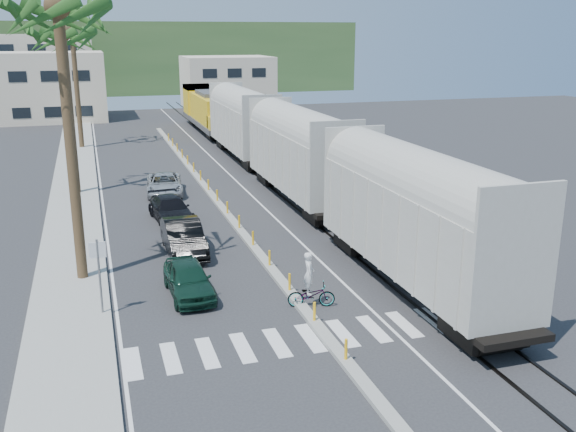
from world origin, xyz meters
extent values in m
plane|color=#28282B|center=(0.00, 0.00, 0.00)|extent=(140.00, 140.00, 0.00)
cube|color=gray|center=(-8.50, 25.00, 0.07)|extent=(3.00, 90.00, 0.15)
cube|color=black|center=(4.28, 28.00, 0.03)|extent=(0.12, 100.00, 0.06)
cube|color=black|center=(5.72, 28.00, 0.03)|extent=(0.12, 100.00, 0.06)
cube|color=gray|center=(0.00, 20.00, 0.07)|extent=(0.45, 60.00, 0.15)
cylinder|color=yellow|center=(0.00, -4.00, 0.50)|extent=(0.10, 0.10, 0.70)
cylinder|color=yellow|center=(0.00, -1.00, 0.50)|extent=(0.10, 0.10, 0.70)
cylinder|color=yellow|center=(0.00, 2.00, 0.50)|extent=(0.10, 0.10, 0.70)
cylinder|color=yellow|center=(0.00, 5.00, 0.50)|extent=(0.10, 0.10, 0.70)
cylinder|color=yellow|center=(0.00, 8.00, 0.50)|extent=(0.10, 0.10, 0.70)
cylinder|color=yellow|center=(0.00, 11.00, 0.50)|extent=(0.10, 0.10, 0.70)
cylinder|color=yellow|center=(0.00, 14.00, 0.50)|extent=(0.10, 0.10, 0.70)
cylinder|color=yellow|center=(0.00, 17.00, 0.50)|extent=(0.10, 0.10, 0.70)
cylinder|color=yellow|center=(0.00, 20.00, 0.50)|extent=(0.10, 0.10, 0.70)
cylinder|color=yellow|center=(0.00, 23.00, 0.50)|extent=(0.10, 0.10, 0.70)
cylinder|color=yellow|center=(0.00, 26.00, 0.50)|extent=(0.10, 0.10, 0.70)
cylinder|color=yellow|center=(0.00, 29.00, 0.50)|extent=(0.10, 0.10, 0.70)
cylinder|color=yellow|center=(0.00, 32.00, 0.50)|extent=(0.10, 0.10, 0.70)
cylinder|color=yellow|center=(0.00, 35.00, 0.50)|extent=(0.10, 0.10, 0.70)
cylinder|color=yellow|center=(0.00, 38.00, 0.50)|extent=(0.10, 0.10, 0.70)
cylinder|color=yellow|center=(0.00, 41.00, 0.50)|extent=(0.10, 0.10, 0.70)
cube|color=silver|center=(0.00, -2.00, 0.01)|extent=(14.00, 2.20, 0.01)
cube|color=silver|center=(-6.80, 25.00, 0.00)|extent=(0.12, 90.00, 0.01)
cube|color=silver|center=(2.50, 25.00, 0.00)|extent=(0.12, 90.00, 0.01)
cube|color=#AAA79C|center=(5.00, 1.02, 2.70)|extent=(3.00, 12.88, 3.40)
cylinder|color=#AAA79C|center=(5.00, 1.02, 4.40)|extent=(2.90, 12.58, 2.90)
cube|color=black|center=(5.00, 1.02, 0.50)|extent=(2.60, 12.88, 1.00)
cube|color=#AAA79C|center=(5.00, 16.02, 2.70)|extent=(3.00, 12.88, 3.40)
cylinder|color=#AAA79C|center=(5.00, 16.02, 4.40)|extent=(2.90, 12.58, 2.90)
cube|color=black|center=(5.00, 16.02, 0.50)|extent=(2.60, 12.88, 1.00)
cube|color=#AAA79C|center=(5.00, 31.02, 2.70)|extent=(3.00, 12.88, 3.40)
cylinder|color=#AAA79C|center=(5.00, 31.02, 4.40)|extent=(2.90, 12.58, 2.90)
cube|color=black|center=(5.00, 31.02, 0.50)|extent=(2.60, 12.88, 1.00)
cube|color=#4C4C4F|center=(5.00, 47.02, 1.05)|extent=(3.00, 17.00, 0.50)
cube|color=#C28713|center=(5.00, 46.02, 2.60)|extent=(2.70, 12.24, 2.60)
cube|color=#C28713|center=(5.00, 52.80, 2.90)|extent=(3.00, 3.74, 3.20)
cube|color=black|center=(5.00, 47.02, 0.45)|extent=(2.60, 13.60, 0.90)
cylinder|color=brown|center=(-8.00, 6.00, 5.50)|extent=(0.44, 0.44, 11.00)
sphere|color=#224917|center=(-8.00, 6.00, 11.15)|extent=(3.20, 3.20, 3.20)
cylinder|color=brown|center=(-8.30, 22.00, 5.00)|extent=(0.44, 0.44, 10.00)
sphere|color=#224917|center=(-8.30, 22.00, 10.15)|extent=(3.20, 3.20, 3.20)
cylinder|color=brown|center=(-8.00, 40.00, 6.00)|extent=(0.44, 0.44, 12.00)
sphere|color=#224917|center=(-8.00, 40.00, 12.15)|extent=(3.20, 3.20, 3.20)
cylinder|color=slate|center=(-7.30, 2.00, 1.50)|extent=(0.08, 0.08, 3.00)
cube|color=silver|center=(-7.30, 2.00, 2.60)|extent=(0.60, 0.04, 0.60)
cube|color=beige|center=(-11.00, 62.00, 4.00)|extent=(12.00, 10.00, 8.00)
cube|color=beige|center=(-13.00, 78.00, 5.00)|extent=(14.00, 12.00, 10.00)
cube|color=beige|center=(12.00, 70.00, 3.50)|extent=(12.00, 10.00, 7.00)
cube|color=#385628|center=(0.00, 100.00, 6.00)|extent=(80.00, 20.00, 12.00)
imported|color=#103123|center=(-3.92, 3.01, 0.70)|extent=(1.94, 4.20, 1.39)
imported|color=black|center=(-3.36, 8.23, 0.80)|extent=(1.76, 4.87, 1.60)
imported|color=black|center=(-3.23, 13.89, 0.68)|extent=(2.85, 5.07, 1.36)
imported|color=#B0B2B5|center=(-2.83, 20.29, 0.68)|extent=(3.17, 5.30, 1.35)
imported|color=#9EA0A5|center=(0.41, 0.51, 0.48)|extent=(1.50, 2.12, 0.96)
imported|color=silver|center=(0.31, 0.51, 1.38)|extent=(0.80, 0.69, 1.67)
camera|label=1|loc=(-7.22, -21.02, 10.16)|focal=40.00mm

